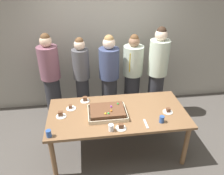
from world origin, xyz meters
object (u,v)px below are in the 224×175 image
object	(u,v)px
plated_slice_far_left	(85,100)
cake_server_utensil	(146,124)
plated_slice_center_front	(168,111)
person_left_edge_reaching	(109,78)
person_striped_tie_right	(82,78)
plated_slice_near_right	(61,115)
person_green_shirt_behind	(132,75)
drink_cup_nearest	(162,119)
drink_cup_far_end	(111,128)
plated_slice_far_right	(121,127)
sheet_cake	(107,112)
party_table	(117,116)
person_far_right_suit	(51,78)
person_serving_front	(157,73)
drink_cup_middle	(49,134)
plated_slice_near_left	(71,108)

from	to	relation	value
plated_slice_far_left	cake_server_utensil	bearing A→B (deg)	-40.75
plated_slice_center_front	plated_slice_far_left	bearing A→B (deg)	158.69
person_left_edge_reaching	plated_slice_far_left	bearing A→B (deg)	-30.86
person_striped_tie_right	cake_server_utensil	bearing A→B (deg)	14.18
plated_slice_near_right	plated_slice_far_left	distance (m)	0.52
person_green_shirt_behind	person_left_edge_reaching	size ratio (longest dim) A/B	0.98
plated_slice_near_right	plated_slice_center_front	xyz separation A→B (m)	(1.60, -0.11, -0.00)
drink_cup_nearest	drink_cup_far_end	distance (m)	0.74
drink_cup_far_end	plated_slice_far_right	bearing A→B (deg)	10.70
sheet_cake	person_striped_tie_right	world-z (taller)	person_striped_tie_right
party_table	person_striped_tie_right	bearing A→B (deg)	116.76
plated_slice_near_right	cake_server_utensil	size ratio (longest dim) A/B	0.75
person_far_right_suit	person_left_edge_reaching	world-z (taller)	person_far_right_suit
person_striped_tie_right	plated_slice_far_right	bearing A→B (deg)	1.28
plated_slice_near_right	person_left_edge_reaching	size ratio (longest dim) A/B	0.09
plated_slice_near_right	person_serving_front	xyz separation A→B (m)	(1.74, 0.91, 0.15)
plated_slice_near_right	plated_slice_far_right	world-z (taller)	plated_slice_near_right
drink_cup_nearest	plated_slice_near_right	bearing A→B (deg)	167.01
drink_cup_nearest	person_striped_tie_right	world-z (taller)	person_striped_tie_right
plated_slice_far_right	drink_cup_middle	world-z (taller)	drink_cup_middle
plated_slice_center_front	drink_cup_nearest	world-z (taller)	drink_cup_nearest
person_far_right_suit	person_green_shirt_behind	bearing A→B (deg)	50.24
plated_slice_near_right	drink_cup_middle	bearing A→B (deg)	-106.04
sheet_cake	cake_server_utensil	size ratio (longest dim) A/B	2.85
plated_slice_far_left	person_serving_front	xyz separation A→B (m)	(1.38, 0.54, 0.15)
plated_slice_center_front	person_green_shirt_behind	world-z (taller)	person_green_shirt_behind
plated_slice_far_right	person_green_shirt_behind	bearing A→B (deg)	71.99
plated_slice_near_right	person_far_right_suit	size ratio (longest dim) A/B	0.09
plated_slice_far_right	plated_slice_near_left	bearing A→B (deg)	140.33
plated_slice_near_left	plated_slice_far_right	distance (m)	0.90
sheet_cake	person_serving_front	bearing A→B (deg)	42.25
drink_cup_far_end	person_green_shirt_behind	world-z (taller)	person_green_shirt_behind
plated_slice_near_left	sheet_cake	bearing A→B (deg)	-22.99
person_green_shirt_behind	person_striped_tie_right	xyz separation A→B (m)	(-0.97, -0.04, 0.02)
drink_cup_nearest	drink_cup_middle	distance (m)	1.55
plated_slice_near_left	plated_slice_near_right	size ratio (longest dim) A/B	1.00
party_table	person_green_shirt_behind	distance (m)	1.17
drink_cup_far_end	person_left_edge_reaching	xyz separation A→B (m)	(0.14, 1.36, 0.06)
plated_slice_far_left	plated_slice_far_right	size ratio (longest dim) A/B	1.00
plated_slice_near_right	party_table	bearing A→B (deg)	-0.40
party_table	plated_slice_far_left	size ratio (longest dim) A/B	13.91
party_table	plated_slice_center_front	size ratio (longest dim) A/B	13.91
cake_server_utensil	person_striped_tie_right	bearing A→B (deg)	122.56
drink_cup_far_end	party_table	bearing A→B (deg)	69.70
drink_cup_far_end	person_left_edge_reaching	size ratio (longest dim) A/B	0.06
drink_cup_nearest	person_left_edge_reaching	world-z (taller)	person_left_edge_reaching
plated_slice_near_right	cake_server_utensil	bearing A→B (deg)	-15.92
plated_slice_far_right	person_far_right_suit	bearing A→B (deg)	126.30
person_serving_front	plated_slice_far_left	bearing A→B (deg)	-20.76
sheet_cake	drink_cup_middle	distance (m)	0.89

